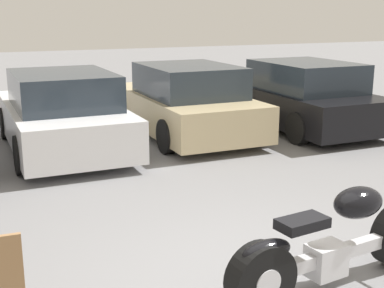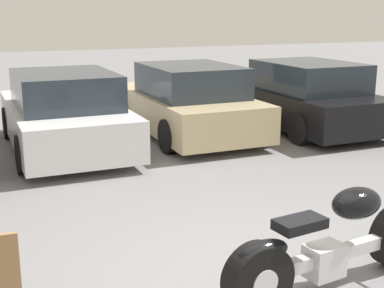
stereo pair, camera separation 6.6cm
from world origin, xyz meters
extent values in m
plane|color=slate|center=(0.00, 0.00, 0.00)|extent=(60.00, 60.00, 0.00)
cylinder|color=black|center=(-0.27, -0.40, 0.31)|extent=(0.64, 0.27, 0.62)
cylinder|color=silver|center=(-0.27, -0.40, 0.31)|extent=(0.27, 0.25, 0.25)
cube|color=silver|center=(0.57, -0.30, 0.32)|extent=(1.30, 0.27, 0.12)
cube|color=silver|center=(0.45, -0.31, 0.29)|extent=(0.37, 0.28, 0.30)
ellipsoid|color=black|center=(0.80, -0.27, 0.77)|extent=(0.56, 0.39, 0.28)
cube|color=black|center=(0.15, -0.35, 0.71)|extent=(0.47, 0.29, 0.09)
ellipsoid|color=black|center=(-0.23, -0.39, 0.54)|extent=(0.50, 0.26, 0.20)
cylinder|color=silver|center=(0.20, -0.20, 0.20)|extent=(1.30, 0.24, 0.08)
cube|color=white|center=(-0.76, 5.71, 0.49)|extent=(1.85, 4.16, 0.67)
cube|color=#28333D|center=(-0.76, 5.46, 1.12)|extent=(1.63, 2.16, 0.59)
cylinder|color=black|center=(-1.62, 7.00, 0.31)|extent=(0.20, 0.61, 0.61)
cylinder|color=black|center=(0.10, 7.00, 0.31)|extent=(0.20, 0.61, 0.61)
cylinder|color=black|center=(-1.62, 4.42, 0.31)|extent=(0.20, 0.61, 0.61)
cylinder|color=black|center=(0.10, 4.42, 0.31)|extent=(0.20, 0.61, 0.61)
cube|color=#C6B284|center=(1.73, 5.98, 0.49)|extent=(1.85, 4.16, 0.67)
cube|color=#28333D|center=(1.73, 5.73, 1.12)|extent=(1.63, 2.16, 0.59)
cylinder|color=black|center=(0.86, 7.26, 0.31)|extent=(0.20, 0.61, 0.61)
cylinder|color=black|center=(2.59, 7.26, 0.31)|extent=(0.20, 0.61, 0.61)
cylinder|color=black|center=(0.86, 4.69, 0.31)|extent=(0.20, 0.61, 0.61)
cylinder|color=black|center=(2.59, 4.69, 0.31)|extent=(0.20, 0.61, 0.61)
cube|color=black|center=(4.21, 5.59, 0.49)|extent=(1.85, 4.16, 0.67)
cube|color=#28333D|center=(4.21, 5.35, 1.12)|extent=(1.63, 2.16, 0.59)
cylinder|color=black|center=(3.35, 6.88, 0.31)|extent=(0.20, 0.61, 0.61)
cylinder|color=black|center=(5.07, 6.88, 0.31)|extent=(0.20, 0.61, 0.61)
cylinder|color=black|center=(3.35, 4.31, 0.31)|extent=(0.20, 0.61, 0.61)
cylinder|color=black|center=(5.07, 4.31, 0.31)|extent=(0.20, 0.61, 0.61)
camera|label=1|loc=(-2.40, -3.83, 2.46)|focal=50.00mm
camera|label=2|loc=(-2.34, -3.85, 2.46)|focal=50.00mm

